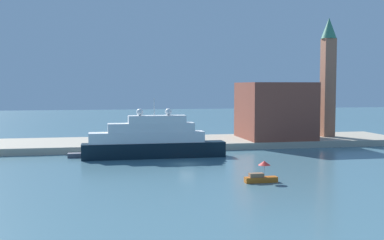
% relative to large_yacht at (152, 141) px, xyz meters
% --- Properties ---
extents(ground, '(400.00, 400.00, 0.00)m').
position_rel_large_yacht_xyz_m(ground, '(5.08, -8.44, -3.25)').
color(ground, slate).
extents(quay_dock, '(110.00, 19.56, 1.43)m').
position_rel_large_yacht_xyz_m(quay_dock, '(5.08, 17.34, -2.53)').
color(quay_dock, '#ADA38E').
rests_on(quay_dock, ground).
extents(large_yacht, '(27.10, 3.58, 11.39)m').
position_rel_large_yacht_xyz_m(large_yacht, '(0.00, 0.00, 0.00)').
color(large_yacht, black).
rests_on(large_yacht, ground).
extents(small_motorboat, '(4.66, 1.74, 3.06)m').
position_rel_large_yacht_xyz_m(small_motorboat, '(12.42, -26.38, -2.19)').
color(small_motorboat, '#C66019').
rests_on(small_motorboat, ground).
extents(work_barge, '(5.52, 1.63, 0.83)m').
position_rel_large_yacht_xyz_m(work_barge, '(-13.02, 3.32, -2.83)').
color(work_barge, '#595966').
rests_on(work_barge, ground).
extents(harbor_building, '(15.16, 15.82, 12.99)m').
position_rel_large_yacht_xyz_m(harbor_building, '(30.57, 15.99, 4.68)').
color(harbor_building, brown).
rests_on(harbor_building, quay_dock).
extents(bell_tower, '(3.68, 3.68, 28.47)m').
position_rel_large_yacht_xyz_m(bell_tower, '(44.44, 17.25, 13.68)').
color(bell_tower, '#9E664C').
rests_on(bell_tower, quay_dock).
extents(parked_car, '(3.97, 1.89, 1.41)m').
position_rel_large_yacht_xyz_m(parked_car, '(-5.99, 15.49, -1.21)').
color(parked_car, '#1E4C99').
rests_on(parked_car, quay_dock).
extents(person_figure, '(0.36, 0.36, 1.58)m').
position_rel_large_yacht_xyz_m(person_figure, '(-2.42, 13.34, -1.09)').
color(person_figure, maroon).
rests_on(person_figure, quay_dock).
extents(mooring_bollard, '(0.38, 0.38, 0.77)m').
position_rel_large_yacht_xyz_m(mooring_bollard, '(4.06, 8.62, -1.43)').
color(mooring_bollard, black).
rests_on(mooring_bollard, quay_dock).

